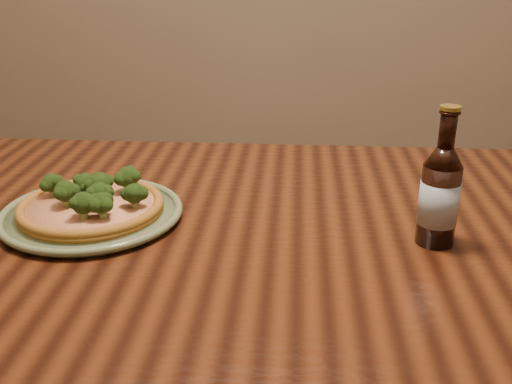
# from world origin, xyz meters

# --- Properties ---
(table) EXTENTS (1.60, 0.90, 0.75)m
(table) POSITION_xyz_m (0.00, 0.10, 0.66)
(table) COLOR #401D0D
(table) RESTS_ON ground
(plate) EXTENTS (0.32, 0.32, 0.02)m
(plate) POSITION_xyz_m (-0.38, 0.09, 0.76)
(plate) COLOR #647450
(plate) RESTS_ON table
(pizza) EXTENTS (0.25, 0.25, 0.07)m
(pizza) POSITION_xyz_m (-0.38, 0.09, 0.78)
(pizza) COLOR #946221
(pizza) RESTS_ON plate
(beer_bottle) EXTENTS (0.06, 0.06, 0.23)m
(beer_bottle) POSITION_xyz_m (0.20, 0.04, 0.83)
(beer_bottle) COLOR black
(beer_bottle) RESTS_ON table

